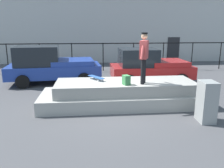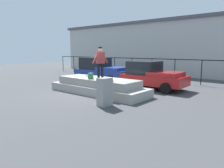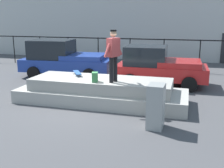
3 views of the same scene
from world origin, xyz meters
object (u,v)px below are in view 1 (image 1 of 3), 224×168
(skateboarder, at_px, (144,54))
(car_blue_pickup_near, at_px, (51,65))
(backpack, at_px, (126,80))
(car_red_pickup_mid, at_px, (148,66))
(utility_box, at_px, (207,102))
(skateboard, at_px, (96,77))

(skateboarder, xyz_separation_m, car_blue_pickup_near, (-3.84, 4.19, -0.98))
(skateboarder, height_order, backpack, skateboarder)
(car_red_pickup_mid, bearing_deg, utility_box, -84.25)
(skateboard, distance_m, car_blue_pickup_near, 4.12)
(skateboarder, distance_m, car_blue_pickup_near, 5.77)
(car_red_pickup_mid, height_order, utility_box, car_red_pickup_mid)
(backpack, height_order, car_red_pickup_mid, car_red_pickup_mid)
(skateboard, height_order, utility_box, utility_box)
(skateboarder, relative_size, backpack, 5.31)
(car_blue_pickup_near, relative_size, car_red_pickup_mid, 1.17)
(car_blue_pickup_near, relative_size, utility_box, 3.80)
(backpack, bearing_deg, car_red_pickup_mid, -41.83)
(skateboarder, bearing_deg, backpack, -167.80)
(car_blue_pickup_near, bearing_deg, utility_box, -46.01)
(skateboard, height_order, backpack, backpack)
(car_blue_pickup_near, bearing_deg, skateboarder, -47.52)
(backpack, distance_m, utility_box, 2.64)
(utility_box, bearing_deg, skateboard, 148.89)
(backpack, xyz_separation_m, utility_box, (2.24, -1.34, -0.42))
(skateboarder, height_order, skateboard, skateboarder)
(skateboard, distance_m, backpack, 1.32)
(skateboard, xyz_separation_m, utility_box, (3.25, -2.19, -0.35))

